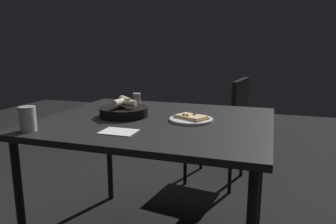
{
  "coord_description": "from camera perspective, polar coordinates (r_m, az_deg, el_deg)",
  "views": [
    {
      "loc": [
        -0.58,
        1.56,
        1.15
      ],
      "look_at": [
        -0.1,
        0.1,
        0.82
      ],
      "focal_mm": 34.2,
      "sensor_mm": 36.0,
      "label": 1
    }
  ],
  "objects": [
    {
      "name": "chair_near",
      "position": [
        2.68,
        10.09,
        -1.92
      ],
      "size": [
        0.5,
        0.5,
        0.88
      ],
      "color": "black",
      "rests_on": "ground"
    },
    {
      "name": "pizza_plate",
      "position": [
        1.67,
        4.14,
        -1.23
      ],
      "size": [
        0.23,
        0.23,
        0.04
      ],
      "color": "white",
      "rests_on": "dining_table"
    },
    {
      "name": "napkin",
      "position": [
        1.47,
        -8.77,
        -3.49
      ],
      "size": [
        0.16,
        0.12,
        0.0
      ],
      "color": "white",
      "rests_on": "dining_table"
    },
    {
      "name": "bread_basket",
      "position": [
        1.78,
        -7.91,
        0.23
      ],
      "size": [
        0.27,
        0.27,
        0.11
      ],
      "color": "black",
      "rests_on": "dining_table"
    },
    {
      "name": "dining_table",
      "position": [
        1.72,
        -2.09,
        -3.17
      ],
      "size": [
        1.2,
        1.01,
        0.76
      ],
      "color": "black",
      "rests_on": "ground"
    },
    {
      "name": "beer_glass",
      "position": [
        1.6,
        -23.71,
        -1.34
      ],
      "size": [
        0.08,
        0.08,
        0.11
      ],
      "color": "silver",
      "rests_on": "dining_table"
    },
    {
      "name": "pepper_shaker",
      "position": [
        2.04,
        -5.6,
        1.98
      ],
      "size": [
        0.05,
        0.05,
        0.09
      ],
      "color": "#BFB299",
      "rests_on": "dining_table"
    }
  ]
}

